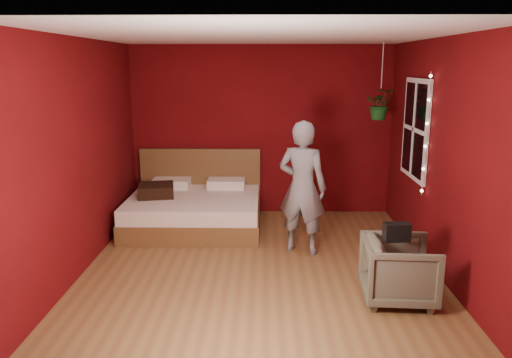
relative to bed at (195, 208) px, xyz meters
The scene contains 10 objects.
floor 1.79m from the bed, 57.54° to the right, with size 4.50×4.50×0.00m, color brown.
room_walls 2.26m from the bed, 57.54° to the right, with size 4.04×4.54×2.62m.
window 3.22m from the bed, 11.51° to the right, with size 0.05×0.97×1.27m.
fairy_lights 3.34m from the bed, 21.16° to the right, with size 0.04×0.04×1.45m.
bed is the anchor object (origin of this frame).
person 1.86m from the bed, 34.10° to the right, with size 0.60×0.40×1.66m, color slate.
armchair 3.29m from the bed, 44.70° to the right, with size 0.68×0.70×0.64m, color #65634F.
handbag 3.30m from the bed, 45.76° to the right, with size 0.25×0.12×0.18m, color black.
throw_pillow 0.61m from the bed, behind, with size 0.48×0.48×0.17m, color black.
hanging_plant 3.00m from the bed, ahead, with size 0.45×0.42×1.05m.
Camera 1 is at (0.05, -5.44, 2.31)m, focal length 35.00 mm.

